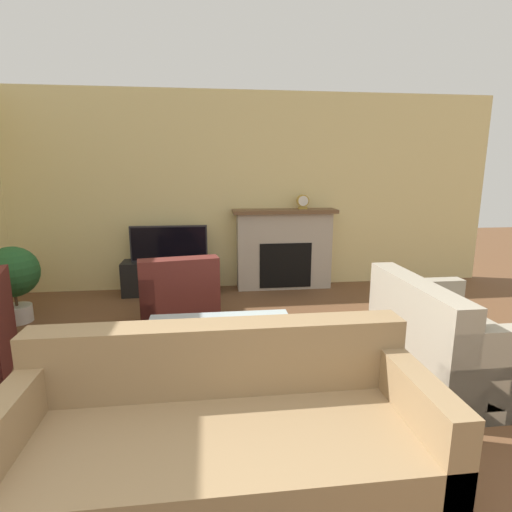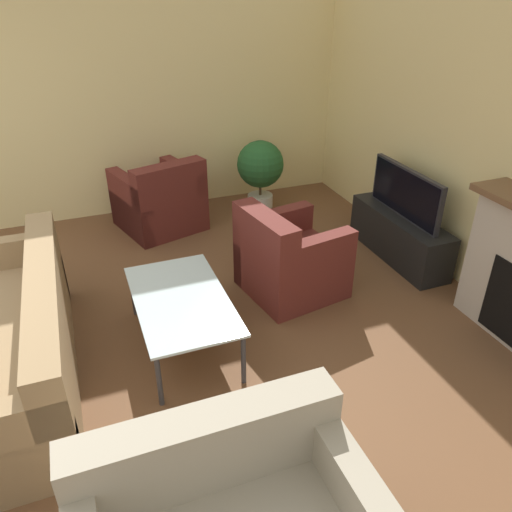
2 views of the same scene
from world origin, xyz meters
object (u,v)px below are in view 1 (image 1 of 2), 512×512
(tv, at_px, (169,243))
(armchair_accent, at_px, (178,302))
(potted_plant, at_px, (13,276))
(coffee_table, at_px, (221,331))
(couch_sectional, at_px, (223,442))
(mantel_clock, at_px, (303,202))
(couch_loveseat, at_px, (446,343))

(tv, relative_size, armchair_accent, 1.13)
(tv, height_order, potted_plant, tv)
(tv, height_order, coffee_table, tv)
(coffee_table, bearing_deg, couch_sectional, -91.51)
(mantel_clock, bearing_deg, couch_sectional, -109.11)
(tv, distance_m, couch_sectional, 3.62)
(couch_loveseat, xyz_separation_m, armchair_accent, (-2.20, 1.28, 0.01))
(couch_loveseat, xyz_separation_m, mantel_clock, (-0.55, 2.69, 0.93))
(tv, distance_m, potted_plant, 1.83)
(tv, distance_m, coffee_table, 2.45)
(tv, bearing_deg, coffee_table, -75.69)
(couch_loveseat, bearing_deg, tv, 42.71)
(armchair_accent, height_order, potted_plant, potted_plant)
(potted_plant, bearing_deg, couch_sectional, -51.02)
(armchair_accent, relative_size, coffee_table, 0.77)
(armchair_accent, distance_m, potted_plant, 1.85)
(couch_loveseat, bearing_deg, armchair_accent, 59.66)
(tv, xyz_separation_m, mantel_clock, (1.84, 0.11, 0.53))
(couch_sectional, distance_m, potted_plant, 3.45)
(coffee_table, bearing_deg, tv, 104.31)
(tv, xyz_separation_m, coffee_table, (0.60, -2.36, -0.29))
(tv, xyz_separation_m, couch_sectional, (0.57, -3.55, -0.40))
(armchair_accent, bearing_deg, mantel_clock, -149.30)
(couch_loveseat, bearing_deg, couch_sectional, 118.02)
(mantel_clock, bearing_deg, tv, -176.63)
(couch_sectional, distance_m, couch_loveseat, 2.05)
(armchair_accent, bearing_deg, tv, -91.48)
(couch_sectional, bearing_deg, mantel_clock, 70.89)
(couch_loveseat, relative_size, armchair_accent, 1.43)
(coffee_table, relative_size, potted_plant, 1.38)
(couch_loveseat, bearing_deg, potted_plant, 66.74)
(couch_loveseat, height_order, coffee_table, couch_loveseat)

